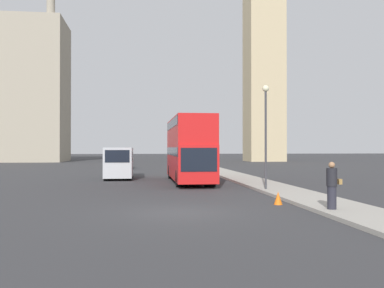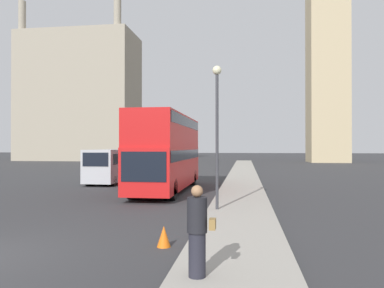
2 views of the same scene
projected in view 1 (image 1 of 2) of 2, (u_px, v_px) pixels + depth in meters
ground_plane at (178, 212)px, 15.90m from camera, size 300.00×300.00×0.00m
sidewalk_strip at (339, 208)px, 16.64m from camera, size 2.59×120.00×0.15m
building_block_distant at (1, 91)px, 73.65m from camera, size 21.74×11.13×29.76m
red_double_decker_bus at (189, 147)px, 29.77m from camera, size 2.44×10.41×4.42m
white_van at (119, 162)px, 33.19m from camera, size 2.08×5.60×2.42m
pedestrian at (332, 186)px, 15.70m from camera, size 0.55×0.39×1.74m
street_lamp at (266, 121)px, 23.37m from camera, size 0.36×0.36×5.68m
parked_sedan at (124, 163)px, 49.54m from camera, size 1.71×4.44×1.44m
traffic_cone at (278, 198)px, 18.06m from camera, size 0.36×0.36×0.55m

